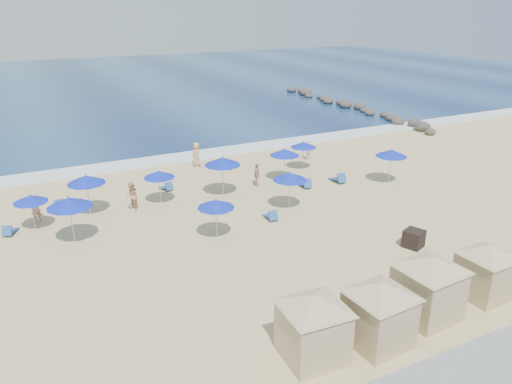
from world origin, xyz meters
The scene contains 30 objects.
ground centered at (0.00, 0.00, 0.00)m, with size 160.00×160.00×0.00m, color #CDB482.
ocean centered at (0.00, 55.00, 0.03)m, with size 160.00×80.00×0.06m, color navy.
surf_line centered at (0.00, 15.50, 0.04)m, with size 160.00×2.50×0.08m, color white.
rock_jetty centered at (24.01, 24.90, 0.36)m, with size 2.56×26.66×0.96m.
trash_bin centered at (5.92, -4.35, 0.45)m, with size 0.89×0.89×0.89m, color black.
cabana_0 centered at (-3.17, -9.08, 1.56)m, with size 4.35×4.35×2.73m.
cabana_1 centered at (-0.64, -9.46, 1.56)m, with size 4.33×4.33×2.73m.
cabana_2 centered at (2.11, -9.02, 1.65)m, with size 4.58×4.58×2.88m.
cabana_3 centered at (5.34, -9.02, 1.47)m, with size 4.08×4.08×2.56m.
umbrella_1 centered at (-10.90, 6.42, 1.79)m, with size 1.82×1.82×2.07m.
umbrella_2 centered at (-7.88, 7.16, 2.16)m, with size 2.19×2.19×2.49m.
umbrella_3 centered at (-9.23, 3.79, 2.24)m, with size 2.27×2.27×2.58m.
umbrella_4 centered at (-3.72, 6.98, 1.89)m, with size 1.91×1.91×2.18m.
umbrella_5 centered at (-2.51, 1.05, 1.92)m, with size 1.94×1.94×2.21m.
umbrella_6 centered at (0.21, 6.49, 2.28)m, with size 2.31×2.31×2.63m.
umbrella_7 centered at (2.86, 2.73, 2.04)m, with size 2.06×2.06×2.35m.
umbrella_8 centered at (7.52, 8.73, 1.87)m, with size 1.90×1.90×2.16m.
umbrella_9 centered at (5.06, 7.17, 2.03)m, with size 2.06×2.06×2.34m.
umbrella_10 centered at (11.19, 3.57, 2.11)m, with size 2.14×2.14×2.44m.
beach_chair_0 centered at (-12.16, 6.39, 0.22)m, with size 0.93×1.28×0.65m.
beach_chair_1 centered at (-9.40, 8.96, 0.23)m, with size 0.72×1.29×0.68m.
beach_chair_2 centered at (-2.71, 9.04, 0.22)m, with size 0.79×1.24×0.63m.
beach_chair_3 centered at (1.14, 1.83, 0.23)m, with size 0.63×1.22×0.65m.
beach_chair_4 centered at (5.64, 5.38, 0.24)m, with size 0.64×1.28×0.68m.
beach_chair_5 centered at (8.20, 5.21, 0.26)m, with size 0.66×1.40×0.76m.
beachgoer_0 centered at (-10.70, 7.55, 0.85)m, with size 0.62×0.41×1.69m, color tan.
beachgoer_1 centered at (-5.49, 6.69, 0.86)m, with size 0.84×0.65×1.72m, color tan.
beachgoer_2 centered at (2.92, 7.12, 0.78)m, with size 0.92×0.38×1.56m, color tan.
beachgoer_3 centered at (9.05, 10.36, 0.78)m, with size 1.01×0.58×1.57m, color tan.
beachgoer_4 centered at (0.86, 13.00, 0.91)m, with size 0.89×0.58×1.82m, color tan.
Camera 1 is at (-11.29, -20.83, 11.58)m, focal length 35.00 mm.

